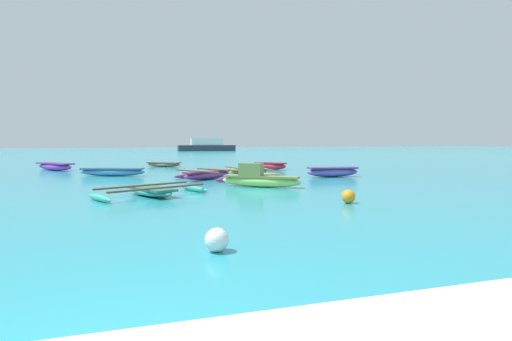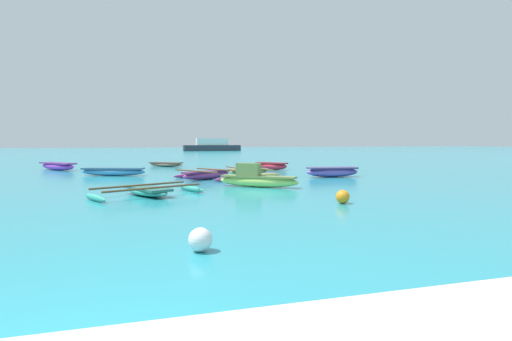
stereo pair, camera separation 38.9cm
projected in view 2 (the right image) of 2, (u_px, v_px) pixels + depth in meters
name	position (u px, v px, depth m)	size (l,w,h in m)	color
moored_boat_0	(113.00, 171.00, 21.08)	(3.51, 1.86, 0.42)	#4691CB
moored_boat_1	(58.00, 166.00, 25.21)	(2.74, 3.06, 0.48)	purple
moored_boat_2	(332.00, 172.00, 20.35)	(2.80, 1.09, 0.50)	#7054B7
moored_boat_3	(256.00, 179.00, 15.88)	(3.00, 2.40, 0.95)	#B5E269
moored_boat_4	(166.00, 164.00, 28.74)	(2.60, 2.11, 0.32)	#9B7A60
moored_boat_5	(249.00, 171.00, 22.16)	(2.42, 4.52, 0.36)	tan
moored_boat_6	(272.00, 166.00, 25.67)	(1.99, 2.17, 0.46)	#E9293E
moored_boat_7	(147.00, 191.00, 13.36)	(3.99, 3.04, 0.34)	teal
moored_boat_8	(207.00, 175.00, 19.17)	(3.17, 3.51, 0.46)	#9D3A8A
mooring_buoy_0	(200.00, 240.00, 6.57)	(0.40, 0.40, 0.40)	white
mooring_buoy_1	(343.00, 197.00, 11.65)	(0.40, 0.40, 0.40)	orange
distant_ferry	(212.00, 146.00, 77.15)	(10.92, 2.40, 2.40)	#2D333D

